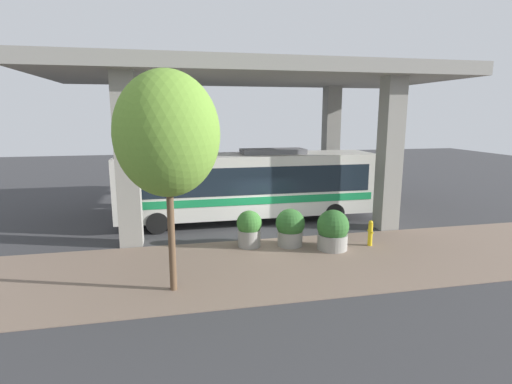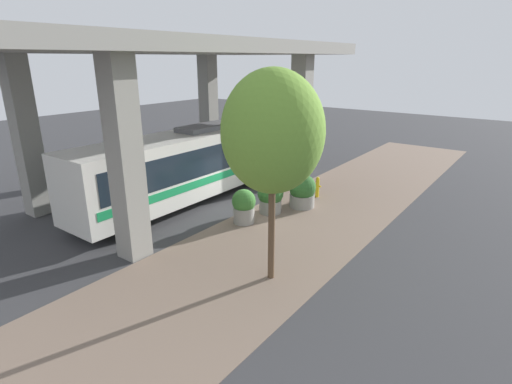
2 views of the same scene
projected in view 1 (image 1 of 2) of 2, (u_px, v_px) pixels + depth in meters
The scene contains 9 objects.
ground_plane at pixel (270, 239), 17.43m from camera, with size 80.00×80.00×0.00m, color #38383A.
sidewalk_strip at pixel (290, 263), 14.55m from camera, with size 6.00×40.00×0.02m.
overpass at pixel (251, 87), 19.98m from camera, with size 9.40×19.63×7.63m.
bus at pixel (248, 183), 19.94m from camera, with size 2.79×12.70×3.65m.
fire_hydrant at pixel (370, 233), 16.40m from camera, with size 0.39×0.19×1.09m.
planter_front at pixel (333, 231), 15.92m from camera, with size 1.28×1.28×1.63m.
planter_middle at pixel (290, 227), 16.37m from camera, with size 1.20×1.20×1.56m.
planter_back at pixel (249, 228), 16.26m from camera, with size 1.03×1.03×1.52m.
street_tree_near at pixel (167, 134), 11.45m from camera, with size 3.04×3.04×6.62m.
Camera 1 is at (-16.21, 4.12, 5.35)m, focal length 28.00 mm.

